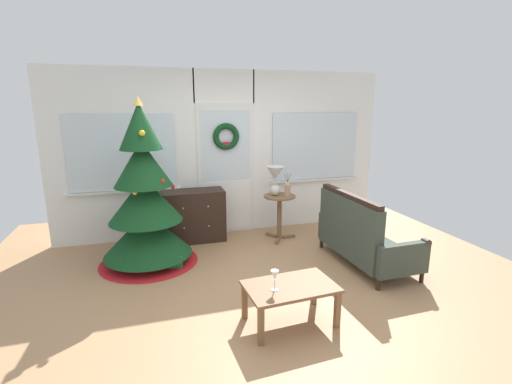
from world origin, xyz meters
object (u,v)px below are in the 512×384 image
object	(u,v)px
coffee_table	(290,291)
christmas_tree	(145,207)
dresser_cabinet	(194,216)
flower_vase	(287,188)
settee_sofa	(361,237)
wine_glass	(275,276)
gift_box	(176,262)
side_table	(279,208)
table_lamp	(275,177)

from	to	relation	value
coffee_table	christmas_tree	bearing A→B (deg)	124.79
dresser_cabinet	flower_vase	world-z (taller)	flower_vase
settee_sofa	wine_glass	size ratio (longest dim) A/B	7.54
christmas_tree	settee_sofa	distance (m)	2.78
settee_sofa	gift_box	size ratio (longest dim) A/B	8.63
settee_sofa	coffee_table	xyz separation A→B (m)	(-1.36, -0.98, -0.05)
flower_vase	coffee_table	world-z (taller)	flower_vase
dresser_cabinet	settee_sofa	world-z (taller)	settee_sofa
dresser_cabinet	gift_box	distance (m)	1.04
side_table	table_lamp	xyz separation A→B (m)	(-0.06, 0.04, 0.49)
wine_glass	flower_vase	bearing A→B (deg)	65.99
table_lamp	wine_glass	xyz separation A→B (m)	(-0.79, -2.23, -0.45)
flower_vase	coffee_table	size ratio (longest dim) A/B	0.40
side_table	flower_vase	bearing A→B (deg)	-30.96
christmas_tree	table_lamp	world-z (taller)	christmas_tree
christmas_tree	flower_vase	world-z (taller)	christmas_tree
gift_box	wine_glass	bearing A→B (deg)	-64.12
side_table	table_lamp	distance (m)	0.49
wine_glass	christmas_tree	bearing A→B (deg)	120.25
dresser_cabinet	settee_sofa	distance (m)	2.44
flower_vase	wine_glass	xyz separation A→B (m)	(-0.95, -2.13, -0.28)
dresser_cabinet	settee_sofa	size ratio (longest dim) A/B	0.61
dresser_cabinet	side_table	bearing A→B (deg)	-14.29
side_table	gift_box	xyz separation A→B (m)	(-1.62, -0.61, -0.41)
christmas_tree	side_table	world-z (taller)	christmas_tree
settee_sofa	wine_glass	xyz separation A→B (m)	(-1.53, -1.03, 0.15)
gift_box	flower_vase	bearing A→B (deg)	17.61
christmas_tree	side_table	bearing A→B (deg)	9.35
dresser_cabinet	table_lamp	size ratio (longest dim) A/B	2.05
table_lamp	coffee_table	world-z (taller)	table_lamp
table_lamp	christmas_tree	bearing A→B (deg)	-169.18
christmas_tree	side_table	size ratio (longest dim) A/B	3.08
side_table	coffee_table	distance (m)	2.25
christmas_tree	dresser_cabinet	distance (m)	1.01
table_lamp	dresser_cabinet	bearing A→B (deg)	166.83
settee_sofa	gift_box	distance (m)	2.39
settee_sofa	coffee_table	world-z (taller)	settee_sofa
coffee_table	wine_glass	xyz separation A→B (m)	(-0.18, -0.05, 0.20)
side_table	flower_vase	world-z (taller)	flower_vase
settee_sofa	gift_box	bearing A→B (deg)	166.27
christmas_tree	flower_vase	bearing A→B (deg)	7.25
coffee_table	table_lamp	bearing A→B (deg)	74.27
settee_sofa	wine_glass	distance (m)	1.85
gift_box	christmas_tree	bearing A→B (deg)	138.42
gift_box	settee_sofa	bearing A→B (deg)	-13.73
table_lamp	wine_glass	distance (m)	2.41
christmas_tree	gift_box	world-z (taller)	christmas_tree
flower_vase	gift_box	bearing A→B (deg)	-162.39
christmas_tree	dresser_cabinet	size ratio (longest dim) A/B	2.37
coffee_table	wine_glass	distance (m)	0.27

